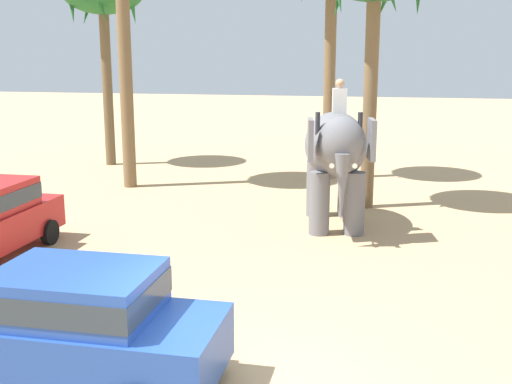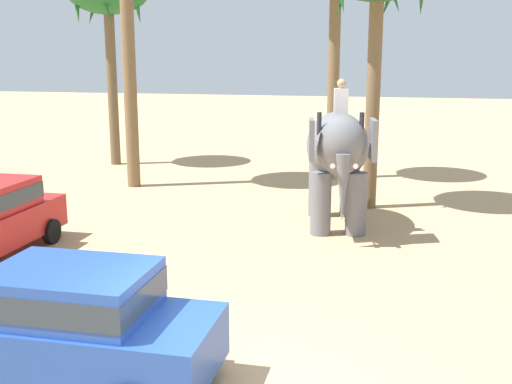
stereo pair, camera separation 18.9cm
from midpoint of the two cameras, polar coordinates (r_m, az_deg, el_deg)
car_sedan_foreground at (r=9.09m, az=-15.86°, el=-11.21°), size 4.11×1.90×1.70m
elephant_with_mahout at (r=16.45m, az=7.70°, el=3.54°), size 2.14×3.99×3.88m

